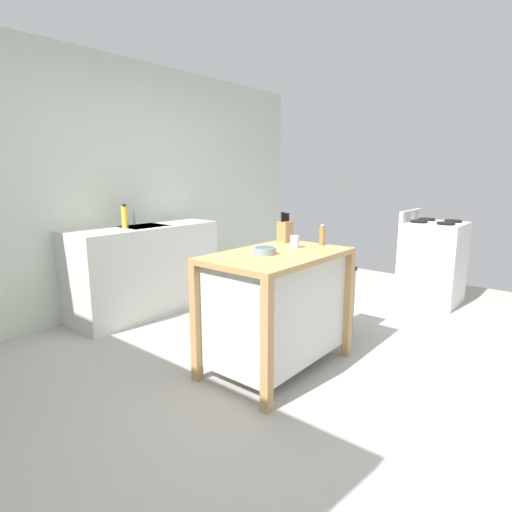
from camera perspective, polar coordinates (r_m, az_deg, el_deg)
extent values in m
plane|color=#ADA8A0|center=(3.20, 5.66, -15.47)|extent=(6.79, 6.79, 0.00)
cube|color=silver|center=(4.59, -19.42, 9.00)|extent=(5.79, 0.10, 2.60)
cube|color=tan|center=(2.96, 2.99, 0.08)|extent=(1.10, 0.69, 0.04)
cube|color=silver|center=(3.06, 2.91, -7.11)|extent=(1.00, 0.59, 0.74)
cube|color=tan|center=(2.52, 1.52, -12.54)|extent=(0.06, 0.06, 0.84)
cube|color=tan|center=(3.34, 12.62, -6.66)|extent=(0.06, 0.06, 0.84)
cube|color=tan|center=(2.92, -8.33, -9.23)|extent=(0.06, 0.06, 0.84)
cube|color=tan|center=(3.65, 3.83, -4.86)|extent=(0.06, 0.06, 0.84)
cube|color=#AD7F4C|center=(3.43, 4.02, 3.40)|extent=(0.11, 0.09, 0.17)
cylinder|color=black|center=(3.38, 3.62, 5.42)|extent=(0.02, 0.02, 0.08)
cylinder|color=black|center=(3.39, 3.83, 5.43)|extent=(0.02, 0.02, 0.08)
cylinder|color=black|center=(3.41, 4.05, 5.39)|extent=(0.02, 0.02, 0.07)
cylinder|color=black|center=(3.43, 4.26, 5.38)|extent=(0.02, 0.02, 0.06)
cylinder|color=black|center=(3.45, 4.48, 5.43)|extent=(0.02, 0.02, 0.07)
cylinder|color=gray|center=(2.90, 1.20, 0.74)|extent=(0.16, 0.16, 0.05)
cylinder|color=#49555B|center=(2.89, 1.20, 1.16)|extent=(0.13, 0.13, 0.01)
cylinder|color=silver|center=(3.15, 5.40, 1.97)|extent=(0.07, 0.07, 0.09)
cylinder|color=#9E7042|center=(3.30, 9.15, 2.71)|extent=(0.04, 0.04, 0.14)
sphere|color=#99999E|center=(3.29, 9.20, 4.13)|extent=(0.03, 0.03, 0.03)
cube|color=gray|center=(3.74, 10.51, -6.60)|extent=(0.34, 0.26, 0.60)
cube|color=black|center=(3.65, 10.68, -1.89)|extent=(0.36, 0.28, 0.03)
cube|color=silver|center=(4.46, -15.14, -1.75)|extent=(1.55, 0.60, 0.91)
cube|color=silver|center=(4.37, -15.28, 3.84)|extent=(0.44, 0.36, 0.03)
cylinder|color=#B7BCC1|center=(4.49, -16.56, 5.57)|extent=(0.02, 0.02, 0.22)
cylinder|color=yellow|center=(4.25, -17.73, 5.13)|extent=(0.06, 0.06, 0.21)
cylinder|color=black|center=(4.24, -17.83, 6.71)|extent=(0.04, 0.04, 0.02)
cube|color=silver|center=(5.01, 23.25, -0.88)|extent=(0.60, 0.60, 0.91)
cube|color=silver|center=(5.02, 20.65, 5.31)|extent=(0.60, 0.04, 0.12)
cylinder|color=black|center=(4.77, 24.82, 4.12)|extent=(0.18, 0.18, 0.02)
cylinder|color=black|center=(5.04, 25.65, 4.39)|extent=(0.18, 0.18, 0.02)
cylinder|color=black|center=(4.85, 21.62, 4.47)|extent=(0.18, 0.18, 0.02)
cylinder|color=black|center=(5.11, 22.61, 4.72)|extent=(0.18, 0.18, 0.02)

